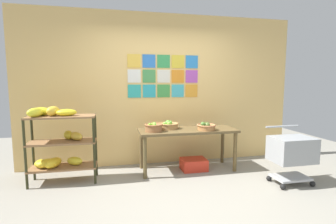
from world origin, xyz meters
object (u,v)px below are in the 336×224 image
(fruit_basket_back_left, at_px, (154,127))
(shopping_cart, at_px, (292,151))
(banana_shelf_unit, at_px, (58,140))
(fruit_basket_centre, at_px, (169,125))
(display_table, at_px, (187,134))
(produce_crate_under_table, at_px, (194,164))
(fruit_basket_back_right, at_px, (206,126))

(fruit_basket_back_left, xyz_separation_m, shopping_cart, (1.91, -0.84, -0.29))
(banana_shelf_unit, xyz_separation_m, fruit_basket_back_left, (1.44, 0.04, 0.13))
(shopping_cart, bearing_deg, fruit_basket_centre, 158.19)
(banana_shelf_unit, distance_m, display_table, 2.04)
(banana_shelf_unit, xyz_separation_m, produce_crate_under_table, (2.14, 0.08, -0.55))
(display_table, xyz_separation_m, fruit_basket_back_left, (-0.59, -0.07, 0.16))
(banana_shelf_unit, height_order, shopping_cart, banana_shelf_unit)
(fruit_basket_back_right, bearing_deg, shopping_cart, -36.72)
(fruit_basket_centre, distance_m, produce_crate_under_table, 0.80)
(banana_shelf_unit, distance_m, fruit_basket_back_left, 1.45)
(fruit_basket_centre, bearing_deg, fruit_basket_back_right, -23.80)
(display_table, distance_m, fruit_basket_back_right, 0.35)
(fruit_basket_back_right, height_order, fruit_basket_back_left, fruit_basket_back_left)
(display_table, height_order, fruit_basket_back_left, fruit_basket_back_left)
(fruit_basket_back_right, height_order, fruit_basket_centre, fruit_basket_centre)
(shopping_cart, bearing_deg, display_table, 156.04)
(banana_shelf_unit, xyz_separation_m, fruit_basket_centre, (1.73, 0.23, 0.12))
(fruit_basket_centre, bearing_deg, produce_crate_under_table, -20.04)
(fruit_basket_back_right, relative_size, fruit_basket_centre, 0.93)
(produce_crate_under_table, height_order, shopping_cart, shopping_cart)
(display_table, relative_size, fruit_basket_centre, 4.81)
(shopping_cart, bearing_deg, banana_shelf_unit, 177.18)
(banana_shelf_unit, relative_size, fruit_basket_centre, 3.38)
(fruit_basket_back_right, height_order, produce_crate_under_table, fruit_basket_back_right)
(banana_shelf_unit, height_order, produce_crate_under_table, banana_shelf_unit)
(produce_crate_under_table, bearing_deg, shopping_cart, -36.05)
(fruit_basket_back_right, xyz_separation_m, produce_crate_under_table, (-0.17, 0.11, -0.67))
(banana_shelf_unit, bearing_deg, display_table, 3.04)
(produce_crate_under_table, relative_size, shopping_cart, 0.51)
(banana_shelf_unit, relative_size, fruit_basket_back_right, 3.64)
(fruit_basket_back_left, bearing_deg, display_table, 6.85)
(fruit_basket_centre, xyz_separation_m, fruit_basket_back_left, (-0.29, -0.19, 0.01))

